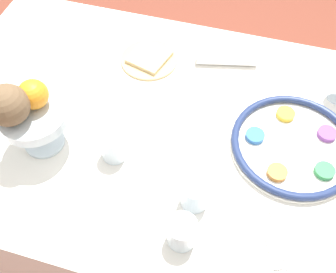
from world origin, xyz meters
TOP-DOWN VIEW (x-y plane):
  - ground_plane at (0.00, 0.00)m, footprint 8.00×8.00m
  - dining_table at (0.00, 0.00)m, footprint 1.53×0.88m
  - seder_plate at (-0.27, -0.02)m, footprint 0.33×0.33m
  - fruit_stand at (0.37, 0.15)m, footprint 0.17×0.17m
  - orange_fruit at (0.37, 0.12)m, footprint 0.07×0.07m
  - coconut at (0.40, 0.17)m, footprint 0.10×0.10m
  - bread_plate at (0.20, -0.23)m, footprint 0.18×0.18m
  - napkin_roll at (-0.04, -0.29)m, footprint 0.19×0.08m
  - cup_near at (0.18, 0.13)m, footprint 0.07×0.07m
  - cup_mid at (-0.06, 0.20)m, footprint 0.07×0.07m
  - cup_far at (-0.05, 0.30)m, footprint 0.07×0.07m
  - fork_left at (-0.27, 0.24)m, footprint 0.08×0.16m
  - fork_right at (-0.24, 0.24)m, footprint 0.08×0.16m

SIDE VIEW (x-z plane):
  - ground_plane at x=0.00m, z-range 0.00..0.00m
  - dining_table at x=0.00m, z-range 0.00..0.70m
  - fork_left at x=-0.27m, z-range 0.70..0.71m
  - fork_right at x=-0.24m, z-range 0.70..0.71m
  - bread_plate at x=0.20m, z-range 0.70..0.72m
  - seder_plate at x=-0.27m, z-range 0.70..0.73m
  - napkin_roll at x=-0.04m, z-range 0.70..0.74m
  - cup_near at x=0.18m, z-range 0.70..0.78m
  - cup_mid at x=-0.06m, z-range 0.70..0.78m
  - cup_far at x=-0.05m, z-range 0.70..0.78m
  - fruit_stand at x=0.37m, z-range 0.74..0.87m
  - orange_fruit at x=0.37m, z-range 0.83..0.91m
  - coconut at x=0.40m, z-range 0.83..0.93m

